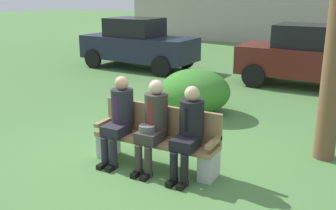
# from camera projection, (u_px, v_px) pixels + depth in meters

# --- Properties ---
(ground_plane) EXTENTS (80.00, 80.00, 0.00)m
(ground_plane) POSITION_uv_depth(u_px,v_px,m) (138.00, 158.00, 6.15)
(ground_plane) COLOR #4E7D3F
(park_bench) EXTENTS (1.92, 0.44, 0.90)m
(park_bench) POSITION_uv_depth(u_px,v_px,m) (157.00, 138.00, 5.81)
(park_bench) COLOR #99754C
(park_bench) RESTS_ON ground
(seated_man_left) EXTENTS (0.34, 0.72, 1.31)m
(seated_man_left) POSITION_uv_depth(u_px,v_px,m) (119.00, 115.00, 5.88)
(seated_man_left) COLOR #23232D
(seated_man_left) RESTS_ON ground
(seated_man_middle) EXTENTS (0.34, 0.72, 1.32)m
(seated_man_middle) POSITION_uv_depth(u_px,v_px,m) (153.00, 121.00, 5.61)
(seated_man_middle) COLOR #38332D
(seated_man_middle) RESTS_ON ground
(seated_man_right) EXTENTS (0.34, 0.72, 1.29)m
(seated_man_right) POSITION_uv_depth(u_px,v_px,m) (189.00, 128.00, 5.36)
(seated_man_right) COLOR black
(seated_man_right) RESTS_ON ground
(shrub_near_bench) EXTENTS (1.51, 1.38, 0.94)m
(shrub_near_bench) POSITION_uv_depth(u_px,v_px,m) (195.00, 91.00, 8.36)
(shrub_near_bench) COLOR #387D2A
(shrub_near_bench) RESTS_ON ground
(parked_car_near) EXTENTS (3.97, 1.86, 1.68)m
(parked_car_near) POSITION_uv_depth(u_px,v_px,m) (138.00, 44.00, 13.16)
(parked_car_near) COLOR #1E2338
(parked_car_near) RESTS_ON ground
(parked_car_far) EXTENTS (3.92, 1.74, 1.68)m
(parked_car_far) POSITION_uv_depth(u_px,v_px,m) (312.00, 57.00, 10.51)
(parked_car_far) COLOR #591E19
(parked_car_far) RESTS_ON ground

